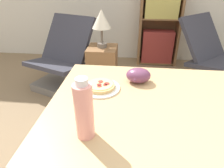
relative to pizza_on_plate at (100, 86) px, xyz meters
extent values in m
cube|color=tan|center=(0.33, -0.12, -0.03)|extent=(1.17, 0.92, 0.03)
cylinder|color=tan|center=(-0.19, 0.28, -0.41)|extent=(0.06, 0.06, 0.71)
cylinder|color=tan|center=(0.86, 0.28, -0.41)|extent=(0.06, 0.06, 0.71)
cylinder|color=white|center=(0.00, 0.00, -0.01)|extent=(0.23, 0.23, 0.01)
cylinder|color=#DBB26B|center=(0.00, 0.00, 0.01)|extent=(0.18, 0.18, 0.02)
cylinder|color=#EACC7A|center=(0.00, 0.00, 0.02)|extent=(0.15, 0.15, 0.00)
cylinder|color=#A83328|center=(0.04, 0.00, 0.02)|extent=(0.03, 0.03, 0.00)
cylinder|color=#A83328|center=(0.03, -0.01, 0.02)|extent=(0.02, 0.02, 0.00)
cylinder|color=#A83328|center=(0.00, -0.03, 0.02)|extent=(0.03, 0.03, 0.00)
cylinder|color=#A83328|center=(0.00, 0.02, 0.02)|extent=(0.03, 0.03, 0.00)
cylinder|color=#A83328|center=(0.00, -0.02, 0.02)|extent=(0.03, 0.03, 0.00)
ellipsoid|color=#6B3856|center=(0.22, 0.11, 0.03)|extent=(0.15, 0.12, 0.09)
sphere|color=#6B3856|center=(0.25, 0.11, 0.01)|extent=(0.02, 0.02, 0.02)
sphere|color=#6B3856|center=(0.25, 0.11, 0.03)|extent=(0.03, 0.03, 0.03)
sphere|color=#6B3856|center=(0.22, 0.09, 0.04)|extent=(0.03, 0.03, 0.03)
sphere|color=#6B3856|center=(0.20, 0.06, 0.03)|extent=(0.03, 0.03, 0.03)
sphere|color=#6B3856|center=(0.27, 0.16, 0.04)|extent=(0.02, 0.02, 0.02)
sphere|color=#6B3856|center=(0.24, 0.16, 0.04)|extent=(0.03, 0.03, 0.03)
sphere|color=#6B3856|center=(0.20, 0.11, 0.05)|extent=(0.02, 0.02, 0.02)
sphere|color=#6B3856|center=(0.26, 0.12, 0.04)|extent=(0.02, 0.02, 0.02)
sphere|color=#6B3856|center=(0.19, 0.16, 0.03)|extent=(0.03, 0.03, 0.03)
cylinder|color=pink|center=(0.00, -0.39, 0.11)|extent=(0.08, 0.08, 0.24)
cylinder|color=white|center=(0.00, -0.39, 0.24)|extent=(0.05, 0.05, 0.03)
cube|color=slate|center=(-0.75, 1.24, -0.71)|extent=(0.75, 0.73, 0.10)
cube|color=#383842|center=(-0.75, 1.17, -0.40)|extent=(0.78, 0.70, 0.14)
cube|color=#383842|center=(-0.67, 1.45, -0.16)|extent=(0.74, 0.61, 0.55)
cube|color=slate|center=(1.25, 1.54, -0.71)|extent=(0.80, 0.80, 0.10)
cube|color=#383842|center=(1.25, 1.48, -0.40)|extent=(0.81, 0.80, 0.14)
cube|color=#383842|center=(1.09, 1.70, -0.16)|extent=(0.74, 0.73, 0.55)
cube|color=brown|center=(0.28, 2.26, -0.03)|extent=(0.04, 0.31, 1.47)
cube|color=brown|center=(0.88, 2.26, -0.03)|extent=(0.04, 0.31, 1.47)
cube|color=brown|center=(0.58, 2.41, -0.03)|extent=(0.63, 0.01, 1.47)
cube|color=brown|center=(0.58, 2.26, -0.74)|extent=(0.56, 0.29, 0.02)
cube|color=#99332D|center=(0.58, 2.24, -0.48)|extent=(0.49, 0.21, 0.52)
cube|color=brown|center=(0.58, 2.26, -0.03)|extent=(0.56, 0.29, 0.02)
cube|color=#CCBC5B|center=(0.58, 2.24, 0.24)|extent=(0.49, 0.21, 0.52)
cube|color=brown|center=(-0.18, 1.20, -0.47)|extent=(0.34, 0.34, 0.60)
cylinder|color=#665B51|center=(-0.18, 1.20, -0.14)|extent=(0.11, 0.11, 0.05)
cylinder|color=#665B51|center=(-0.18, 1.20, -0.03)|extent=(0.02, 0.02, 0.17)
cone|color=beige|center=(-0.18, 1.20, 0.15)|extent=(0.21, 0.21, 0.20)
camera|label=1|loc=(0.18, -1.01, 0.59)|focal=32.00mm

